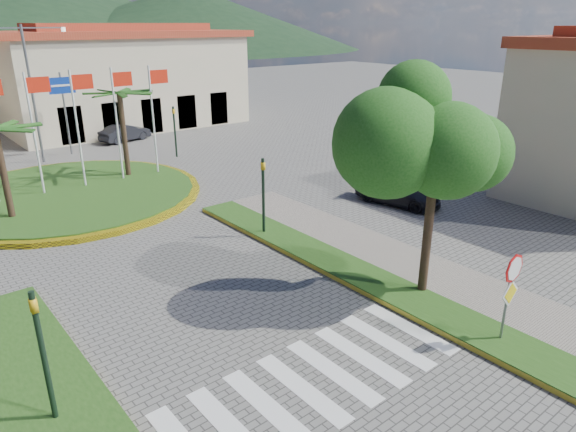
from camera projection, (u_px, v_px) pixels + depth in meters
sidewalk_right at (520, 326)px, 14.40m from camera, size 4.00×28.00×0.15m
verge_right at (498, 342)px, 13.68m from camera, size 1.60×28.00×0.18m
crosswalk at (314, 381)px, 12.31m from camera, size 8.00×3.00×0.01m
roundabout_island at (69, 194)px, 25.27m from camera, size 12.70×12.70×6.00m
stop_sign at (511, 284)px, 13.12m from camera, size 0.80×0.11×2.65m
deciduous_tree at (438, 132)px, 14.47m from camera, size 3.60×3.60×6.80m
traffic_light_left at (42, 347)px, 10.34m from camera, size 0.15×0.18×3.20m
traffic_light_right at (263, 190)px, 20.08m from camera, size 0.15×0.18×3.20m
traffic_light_far at (175, 127)px, 32.28m from camera, size 0.18×0.15×3.20m
direction_sign_east at (64, 100)px, 32.34m from camera, size 1.60×0.14×5.20m
street_lamp_centre at (31, 88)px, 30.11m from camera, size 4.80×0.16×8.00m
building_right at (125, 78)px, 41.45m from camera, size 19.08×9.54×8.05m
hill_far_east at (188, 19)px, 145.42m from camera, size 120.00×120.00×18.00m
car_dark_b at (125, 133)px, 37.10m from camera, size 3.91×2.13×1.22m
car_side_right at (398, 191)px, 24.23m from camera, size 2.49×4.39×1.20m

